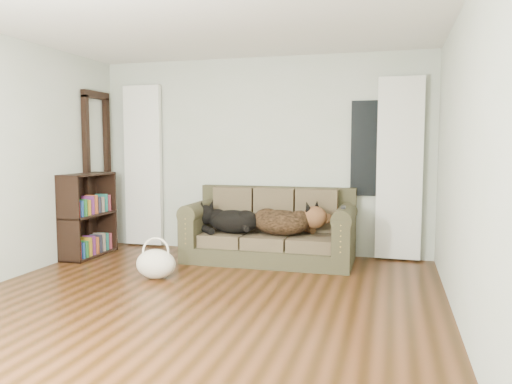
% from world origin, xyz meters
% --- Properties ---
extents(floor, '(5.00, 5.00, 0.00)m').
position_xyz_m(floor, '(0.00, 0.00, 0.00)').
color(floor, black).
rests_on(floor, ground).
extents(ceiling, '(5.00, 5.00, 0.00)m').
position_xyz_m(ceiling, '(0.00, 0.00, 2.60)').
color(ceiling, white).
rests_on(ceiling, ground).
extents(wall_back, '(4.50, 0.04, 2.60)m').
position_xyz_m(wall_back, '(0.00, 2.50, 1.30)').
color(wall_back, '#BABFB7').
rests_on(wall_back, ground).
extents(wall_right, '(0.04, 5.00, 2.60)m').
position_xyz_m(wall_right, '(2.25, 0.00, 1.30)').
color(wall_right, '#BABFB7').
rests_on(wall_right, ground).
extents(curtain_left, '(0.55, 0.08, 2.25)m').
position_xyz_m(curtain_left, '(-1.70, 2.42, 1.15)').
color(curtain_left, white).
rests_on(curtain_left, ground).
extents(curtain_right, '(0.55, 0.08, 2.25)m').
position_xyz_m(curtain_right, '(1.80, 2.42, 1.15)').
color(curtain_right, white).
rests_on(curtain_right, ground).
extents(window_pane, '(0.50, 0.03, 1.20)m').
position_xyz_m(window_pane, '(1.45, 2.47, 1.40)').
color(window_pane, black).
rests_on(window_pane, wall_back).
extents(door_casing, '(0.07, 0.60, 2.10)m').
position_xyz_m(door_casing, '(-2.20, 2.05, 1.05)').
color(door_casing, black).
rests_on(door_casing, ground).
extents(sofa, '(2.06, 0.89, 0.84)m').
position_xyz_m(sofa, '(0.26, 1.97, 0.45)').
color(sofa, '#32301E').
rests_on(sofa, floor).
extents(dog_black_lab, '(0.83, 0.72, 0.29)m').
position_xyz_m(dog_black_lab, '(-0.24, 1.90, 0.48)').
color(dog_black_lab, black).
rests_on(dog_black_lab, sofa).
extents(dog_shepherd, '(0.90, 0.75, 0.34)m').
position_xyz_m(dog_shepherd, '(0.46, 1.93, 0.49)').
color(dog_shepherd, black).
rests_on(dog_shepherd, sofa).
extents(tv_remote, '(0.06, 0.18, 0.02)m').
position_xyz_m(tv_remote, '(1.18, 1.78, 0.73)').
color(tv_remote, black).
rests_on(tv_remote, sofa).
extents(tote_bag, '(0.50, 0.42, 0.32)m').
position_xyz_m(tote_bag, '(-0.73, 0.84, 0.16)').
color(tote_bag, beige).
rests_on(tote_bag, floor).
extents(bookshelf, '(0.44, 0.90, 1.08)m').
position_xyz_m(bookshelf, '(-2.09, 1.63, 0.50)').
color(bookshelf, black).
rests_on(bookshelf, floor).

